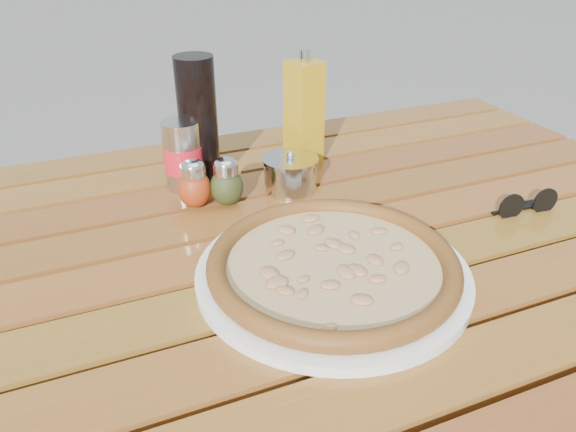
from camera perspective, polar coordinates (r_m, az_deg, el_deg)
name	(u,v)px	position (r m, az deg, el deg)	size (l,w,h in m)	color
table	(293,282)	(0.87, 0.52, -6.71)	(1.40, 0.90, 0.75)	#39220D
plate	(333,274)	(0.74, 4.56, -5.85)	(0.36, 0.36, 0.01)	white
pizza	(333,264)	(0.74, 4.61, -4.84)	(0.37, 0.37, 0.03)	beige
pepper_shaker	(194,184)	(0.91, -9.51, 3.19)	(0.06, 0.06, 0.08)	#AD3713
oregano_shaker	(227,182)	(0.91, -6.27, 3.43)	(0.07, 0.07, 0.08)	#374019
dark_bottle	(198,121)	(0.97, -9.12, 9.46)	(0.07, 0.07, 0.22)	black
soda_can	(183,156)	(0.97, -10.58, 6.05)	(0.09, 0.09, 0.12)	silver
olive_oil_cruet	(304,112)	(1.05, 1.62, 10.47)	(0.07, 0.07, 0.21)	#B38713
parmesan_tin	(290,173)	(0.96, 0.24, 4.37)	(0.11, 0.11, 0.07)	silver
sunglasses	(527,205)	(0.97, 23.11, 1.08)	(0.11, 0.03, 0.04)	black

